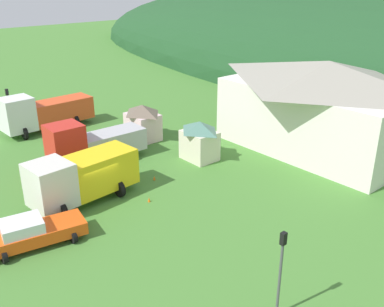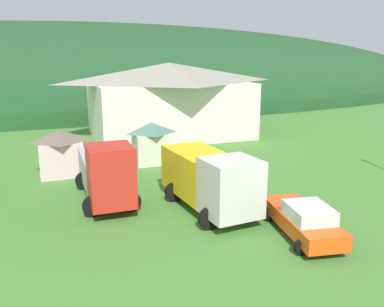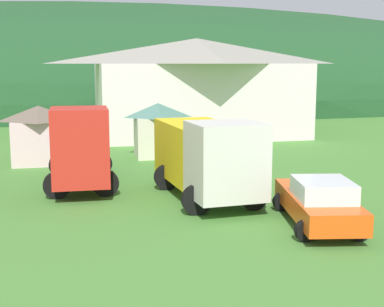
# 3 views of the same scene
# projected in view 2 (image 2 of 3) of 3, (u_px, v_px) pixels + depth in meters

# --- Properties ---
(ground_plane) EXTENTS (200.00, 200.00, 0.00)m
(ground_plane) POSITION_uv_depth(u_px,v_px,m) (208.00, 204.00, 22.46)
(ground_plane) COLOR #477F33
(forested_hill_backdrop) EXTENTS (159.67, 60.00, 26.77)m
(forested_hill_backdrop) POSITION_uv_depth(u_px,v_px,m) (87.00, 99.00, 74.20)
(forested_hill_backdrop) COLOR #1E4723
(forested_hill_backdrop) RESTS_ON ground
(depot_building) EXTENTS (15.97, 11.05, 7.24)m
(depot_building) POSITION_uv_depth(u_px,v_px,m) (169.00, 99.00, 40.30)
(depot_building) COLOR white
(depot_building) RESTS_ON ground
(play_shed_cream) EXTENTS (2.81, 2.27, 3.14)m
(play_shed_cream) POSITION_uv_depth(u_px,v_px,m) (152.00, 142.00, 30.44)
(play_shed_cream) COLOR beige
(play_shed_cream) RESTS_ON ground
(play_shed_pink) EXTENTS (3.03, 2.40, 3.16)m
(play_shed_pink) POSITION_uv_depth(u_px,v_px,m) (61.00, 152.00, 27.43)
(play_shed_pink) COLOR beige
(play_shed_pink) RESTS_ON ground
(crane_truck_red) EXTENTS (3.09, 7.59, 3.64)m
(crane_truck_red) POSITION_uv_depth(u_px,v_px,m) (106.00, 172.00, 22.46)
(crane_truck_red) COLOR red
(crane_truck_red) RESTS_ON ground
(flatbed_truck_yellow) EXTENTS (3.67, 7.17, 3.30)m
(flatbed_truck_yellow) POSITION_uv_depth(u_px,v_px,m) (210.00, 178.00, 21.13)
(flatbed_truck_yellow) COLOR silver
(flatbed_truck_yellow) RESTS_ON ground
(service_pickup_orange) EXTENTS (2.92, 5.49, 1.66)m
(service_pickup_orange) POSITION_uv_depth(u_px,v_px,m) (303.00, 219.00, 18.36)
(service_pickup_orange) COLOR #EF5214
(service_pickup_orange) RESTS_ON ground
(traffic_cone_near_pickup) EXTENTS (0.36, 0.36, 0.63)m
(traffic_cone_near_pickup) POSITION_uv_depth(u_px,v_px,m) (231.00, 186.00, 25.46)
(traffic_cone_near_pickup) COLOR orange
(traffic_cone_near_pickup) RESTS_ON ground
(traffic_cone_mid_row) EXTENTS (0.36, 0.36, 0.64)m
(traffic_cone_mid_row) POSITION_uv_depth(u_px,v_px,m) (184.00, 181.00, 26.59)
(traffic_cone_mid_row) COLOR orange
(traffic_cone_mid_row) RESTS_ON ground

